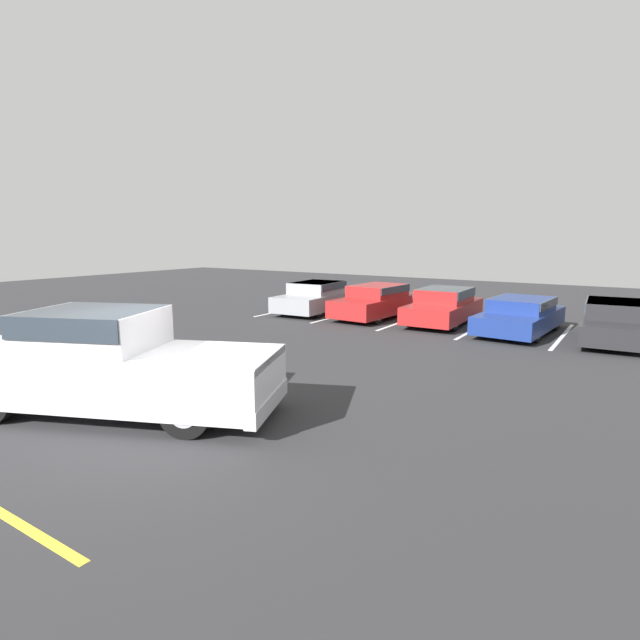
% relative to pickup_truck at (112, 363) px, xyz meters
% --- Properties ---
extents(ground_plane, '(60.00, 60.00, 0.00)m').
position_rel_pickup_truck_xyz_m(ground_plane, '(0.89, 0.18, -0.91)').
color(ground_plane, '#2D2D30').
extents(stall_stripe_a, '(0.12, 4.84, 0.01)m').
position_rel_pickup_truck_xyz_m(stall_stripe_a, '(-4.90, 11.96, -0.91)').
color(stall_stripe_a, white).
rests_on(stall_stripe_a, ground_plane).
extents(stall_stripe_b, '(0.12, 4.84, 0.01)m').
position_rel_pickup_truck_xyz_m(stall_stripe_b, '(-2.23, 11.96, -0.91)').
color(stall_stripe_b, white).
rests_on(stall_stripe_b, ground_plane).
extents(stall_stripe_c, '(0.12, 4.84, 0.01)m').
position_rel_pickup_truck_xyz_m(stall_stripe_c, '(0.43, 11.96, -0.91)').
color(stall_stripe_c, white).
rests_on(stall_stripe_c, ground_plane).
extents(stall_stripe_d, '(0.12, 4.84, 0.01)m').
position_rel_pickup_truck_xyz_m(stall_stripe_d, '(3.10, 11.96, -0.91)').
color(stall_stripe_d, white).
rests_on(stall_stripe_d, ground_plane).
extents(stall_stripe_e, '(0.12, 4.84, 0.01)m').
position_rel_pickup_truck_xyz_m(stall_stripe_e, '(5.76, 11.96, -0.91)').
color(stall_stripe_e, white).
rests_on(stall_stripe_e, ground_plane).
extents(pickup_truck, '(6.17, 4.05, 1.86)m').
position_rel_pickup_truck_xyz_m(pickup_truck, '(0.00, 0.00, 0.00)').
color(pickup_truck, silver).
rests_on(pickup_truck, ground_plane).
extents(parked_sedan_a, '(2.10, 4.33, 1.25)m').
position_rel_pickup_truck_xyz_m(parked_sedan_a, '(-3.54, 11.90, -0.25)').
color(parked_sedan_a, gray).
rests_on(parked_sedan_a, ground_plane).
extents(parked_sedan_b, '(2.00, 4.46, 1.26)m').
position_rel_pickup_truck_xyz_m(parked_sedan_b, '(-0.82, 12.04, -0.25)').
color(parked_sedan_b, maroon).
rests_on(parked_sedan_b, ground_plane).
extents(parked_sedan_c, '(1.85, 4.26, 1.27)m').
position_rel_pickup_truck_xyz_m(parked_sedan_c, '(1.81, 12.12, -0.24)').
color(parked_sedan_c, maroon).
rests_on(parked_sedan_c, ground_plane).
extents(parked_sedan_d, '(2.15, 4.40, 1.14)m').
position_rel_pickup_truck_xyz_m(parked_sedan_d, '(4.50, 11.76, -0.30)').
color(parked_sedan_d, navy).
rests_on(parked_sedan_d, ground_plane).
extents(parked_sedan_e, '(2.01, 4.62, 1.21)m').
position_rel_pickup_truck_xyz_m(parked_sedan_e, '(7.13, 11.99, -0.27)').
color(parked_sedan_e, '#232326').
rests_on(parked_sedan_e, ground_plane).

